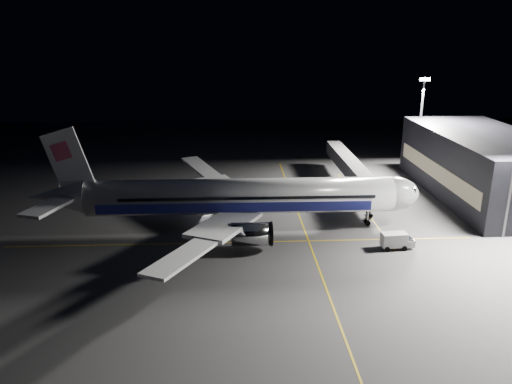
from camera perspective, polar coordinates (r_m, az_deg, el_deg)
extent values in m
plane|color=#4C4C4F|center=(80.55, -1.68, -4.05)|extent=(200.00, 200.00, 0.00)
cube|color=gold|center=(81.33, 5.40, -3.90)|extent=(0.25, 80.00, 0.01)
cube|color=gold|center=(75.02, -1.58, -5.76)|extent=(70.00, 0.25, 0.01)
cube|color=gold|center=(92.87, 11.89, -1.39)|extent=(0.25, 40.00, 0.01)
cylinder|color=silver|center=(78.72, -1.72, -0.47)|extent=(48.00, 5.60, 5.60)
ellipsoid|color=silver|center=(82.68, 15.15, -0.19)|extent=(8.96, 5.60, 5.60)
cube|color=black|center=(83.12, 16.72, 0.49)|extent=(2.20, 3.40, 0.90)
cone|color=silver|center=(83.18, -21.75, -0.55)|extent=(9.00, 5.49, 5.49)
cube|color=navy|center=(81.63, -2.45, -0.46)|extent=(42.24, 0.25, 1.50)
cube|color=navy|center=(76.38, -2.42, -1.78)|extent=(42.24, 0.25, 1.50)
cube|color=silver|center=(86.82, -3.47, 0.17)|extent=(11.36, 15.23, 1.53)
cube|color=silver|center=(71.75, -3.57, -3.73)|extent=(11.36, 15.23, 1.53)
cube|color=silver|center=(98.75, -6.32, 2.83)|extent=(8.57, 13.22, 1.31)
cube|color=silver|center=(60.24, -8.51, -7.42)|extent=(8.57, 13.22, 1.31)
cube|color=silver|center=(87.64, -20.42, 0.72)|extent=(6.20, 9.67, 0.45)
cube|color=silver|center=(78.28, -22.60, -1.54)|extent=(6.20, 9.67, 0.45)
cube|color=white|center=(80.89, -20.69, 3.44)|extent=(7.53, 0.40, 10.28)
cube|color=#D94A74|center=(80.83, -21.34, 4.38)|extent=(3.22, 0.55, 3.22)
cylinder|color=#B7B7BF|center=(88.15, -1.04, -0.30)|extent=(5.60, 3.40, 3.40)
cylinder|color=#B7B7BF|center=(71.30, -0.58, -4.84)|extent=(5.60, 3.40, 3.40)
cylinder|color=#9999A0|center=(83.00, 12.62, -2.89)|extent=(0.26, 0.26, 2.50)
cylinder|color=black|center=(83.29, 12.59, -3.40)|extent=(0.90, 0.70, 0.90)
cylinder|color=#9999A0|center=(84.12, -3.80, -2.19)|extent=(0.26, 0.26, 2.50)
cylinder|color=#9999A0|center=(76.11, -3.89, -4.42)|extent=(0.26, 0.26, 2.50)
cylinder|color=black|center=(84.37, -3.79, -2.64)|extent=(1.10, 1.60, 1.10)
cylinder|color=black|center=(76.38, -3.87, -4.91)|extent=(1.10, 1.60, 1.10)
cube|color=black|center=(103.38, 24.55, 2.80)|extent=(18.00, 40.00, 12.00)
cube|color=brown|center=(99.81, 19.85, 2.27)|extent=(0.15, 36.00, 3.00)
cube|color=#B2B2B7|center=(100.85, 10.66, 2.96)|extent=(3.00, 33.90, 2.80)
cube|color=#B2B2B7|center=(86.13, 13.02, 0.21)|extent=(3.60, 3.20, 3.40)
cylinder|color=#9999A0|center=(87.09, 12.88, -1.70)|extent=(0.70, 0.70, 3.10)
cylinder|color=black|center=(86.68, 12.98, -2.64)|extent=(0.70, 0.30, 0.70)
cylinder|color=black|center=(88.30, 12.68, -2.24)|extent=(0.70, 0.30, 0.70)
cylinder|color=#59595E|center=(116.16, 18.21, 7.08)|extent=(0.44, 0.44, 20.00)
cube|color=#59595E|center=(114.81, 18.71, 12.12)|extent=(2.40, 0.50, 0.80)
cube|color=white|center=(114.49, 18.78, 12.10)|extent=(2.20, 0.15, 0.60)
cube|color=silver|center=(75.09, 15.50, -5.26)|extent=(3.75, 2.05, 2.00)
cube|color=silver|center=(76.13, 17.00, -5.52)|extent=(1.57, 1.82, 1.09)
cube|color=black|center=(75.95, 17.03, -5.21)|extent=(1.19, 1.62, 0.45)
cylinder|color=black|center=(76.78, 16.06, -5.64)|extent=(0.74, 0.27, 0.73)
cylinder|color=black|center=(75.17, 16.61, -6.21)|extent=(0.74, 0.27, 0.73)
cylinder|color=black|center=(75.86, 14.27, -5.78)|extent=(0.74, 0.27, 0.73)
cylinder|color=black|center=(74.24, 14.78, -6.36)|extent=(0.74, 0.27, 0.73)
cube|color=black|center=(88.25, -6.14, -1.67)|extent=(2.52, 2.02, 1.01)
cube|color=black|center=(88.04, -6.15, -1.27)|extent=(1.17, 1.17, 0.55)
sphere|color=#FFF2CC|center=(87.49, -6.29, -1.85)|extent=(0.24, 0.24, 0.24)
sphere|color=#FFF2CC|center=(87.72, -5.72, -1.77)|extent=(0.24, 0.24, 0.24)
cylinder|color=black|center=(89.30, -5.76, -1.69)|extent=(0.58, 0.37, 0.55)
cylinder|color=black|center=(87.90, -5.47, -2.01)|extent=(0.58, 0.37, 0.55)
cylinder|color=black|center=(88.89, -6.78, -1.82)|extent=(0.58, 0.37, 0.55)
cylinder|color=black|center=(87.48, -6.50, -2.15)|extent=(0.58, 0.37, 0.55)
cone|color=#F3590A|center=(92.78, -6.80, -0.95)|extent=(0.41, 0.41, 0.62)
cone|color=#F3590A|center=(91.28, 1.93, -1.16)|extent=(0.38, 0.38, 0.57)
cone|color=#F3590A|center=(84.16, -1.97, -2.84)|extent=(0.40, 0.40, 0.60)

